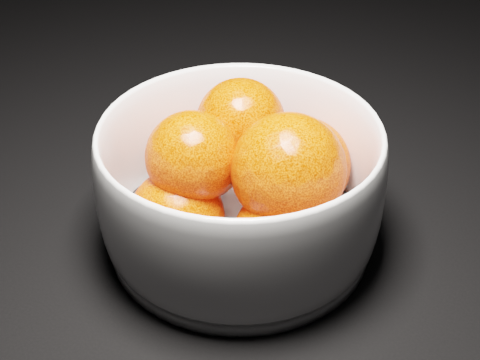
% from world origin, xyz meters
% --- Properties ---
extents(bowl, '(0.23, 0.23, 0.11)m').
position_xyz_m(bowl, '(-0.25, -0.25, 0.06)').
color(bowl, silver).
rests_on(bowl, ground).
extents(orange_pile, '(0.17, 0.17, 0.13)m').
position_xyz_m(orange_pile, '(-0.24, -0.25, 0.07)').
color(orange_pile, '#F1410D').
rests_on(orange_pile, bowl).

